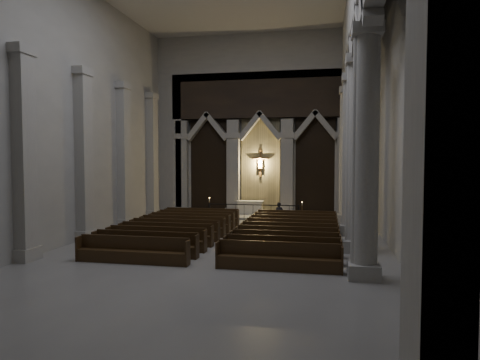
{
  "coord_description": "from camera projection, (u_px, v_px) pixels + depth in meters",
  "views": [
    {
      "loc": [
        4.25,
        -16.57,
        3.89
      ],
      "look_at": [
        0.35,
        3.0,
        2.84
      ],
      "focal_mm": 32.0,
      "sensor_mm": 36.0,
      "label": 1
    }
  ],
  "objects": [
    {
      "name": "left_pilasters",
      "position": [
        106.0,
        157.0,
        21.8
      ],
      "size": [
        0.6,
        13.0,
        8.03
      ],
      "color": "#A4A199",
      "rests_on": "ground"
    },
    {
      "name": "right_arcade",
      "position": [
        358.0,
        59.0,
        17.08
      ],
      "size": [
        1.0,
        24.0,
        12.0
      ],
      "color": "#A4A199",
      "rests_on": "ground"
    },
    {
      "name": "pews",
      "position": [
        230.0,
        235.0,
        19.65
      ],
      "size": [
        9.75,
        9.47,
        0.97
      ],
      "color": "black",
      "rests_on": "ground"
    },
    {
      "name": "sanctuary_wall",
      "position": [
        260.0,
        116.0,
        28.21
      ],
      "size": [
        14.0,
        0.77,
        12.0
      ],
      "color": "#A4A199",
      "rests_on": "ground"
    },
    {
      "name": "worshipper",
      "position": [
        279.0,
        214.0,
        24.2
      ],
      "size": [
        0.52,
        0.37,
        1.35
      ],
      "primitive_type": "imported",
      "rotation": [
        0.0,
        0.0,
        0.09
      ],
      "color": "black",
      "rests_on": "ground"
    },
    {
      "name": "candle_stand_left",
      "position": [
        209.0,
        214.0,
        26.8
      ],
      "size": [
        0.23,
        0.23,
        1.38
      ],
      "color": "olive",
      "rests_on": "ground"
    },
    {
      "name": "sanctuary_step",
      "position": [
        258.0,
        217.0,
        27.64
      ],
      "size": [
        8.5,
        2.6,
        0.15
      ],
      "primitive_type": "cube",
      "color": "#A4A199",
      "rests_on": "ground"
    },
    {
      "name": "altar",
      "position": [
        250.0,
        207.0,
        28.28
      ],
      "size": [
        1.73,
        0.69,
        0.88
      ],
      "color": "silver",
      "rests_on": "sanctuary_step"
    },
    {
      "name": "room",
      "position": [
        217.0,
        64.0,
        16.87
      ],
      "size": [
        24.0,
        24.1,
        12.0
      ],
      "color": "gray",
      "rests_on": "ground"
    },
    {
      "name": "candle_stand_right",
      "position": [
        302.0,
        216.0,
        25.86
      ],
      "size": [
        0.21,
        0.21,
        1.22
      ],
      "color": "olive",
      "rests_on": "ground"
    },
    {
      "name": "altar_rail",
      "position": [
        253.0,
        210.0,
        25.83
      ],
      "size": [
        5.56,
        0.09,
        1.09
      ],
      "color": "black",
      "rests_on": "ground"
    }
  ]
}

